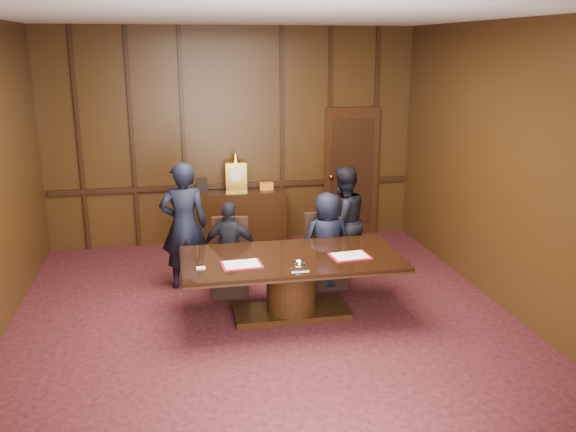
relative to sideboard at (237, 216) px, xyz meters
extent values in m
plane|color=black|center=(0.00, -3.26, -0.49)|extent=(7.00, 7.00, 0.00)
plane|color=silver|center=(0.00, -3.26, 3.01)|extent=(7.00, 7.00, 0.00)
cube|color=black|center=(0.00, 0.24, 1.26)|extent=(6.00, 0.04, 3.50)
cube|color=black|center=(0.00, -6.76, 1.26)|extent=(6.00, 0.04, 3.50)
cube|color=black|center=(3.00, -3.26, 1.26)|extent=(0.04, 7.00, 3.50)
cube|color=black|center=(0.00, 0.21, 0.46)|extent=(5.90, 0.05, 0.08)
cube|color=black|center=(2.00, 0.20, 0.61)|extent=(0.95, 0.06, 2.20)
sphere|color=gold|center=(1.63, 0.13, 0.56)|extent=(0.08, 0.08, 0.08)
cube|color=black|center=(0.00, 0.00, -0.04)|extent=(1.60, 0.45, 0.90)
cube|color=black|center=(-0.70, 0.00, -0.46)|extent=(0.12, 0.40, 0.06)
cube|color=black|center=(0.70, 0.00, -0.46)|extent=(0.12, 0.40, 0.06)
cube|color=gold|center=(0.00, 0.00, 0.65)|extent=(0.34, 0.18, 0.48)
cylinder|color=white|center=(0.00, -0.10, 0.71)|extent=(0.22, 0.03, 0.22)
cone|color=gold|center=(0.00, 0.00, 0.97)|extent=(0.14, 0.14, 0.16)
cube|color=black|center=(-0.55, 0.02, 0.52)|extent=(0.18, 0.04, 0.22)
cube|color=orange|center=(0.50, 0.02, 0.47)|extent=(0.22, 0.12, 0.12)
cube|color=black|center=(0.33, -2.91, -0.45)|extent=(1.40, 0.60, 0.08)
cylinder|color=black|center=(0.33, -2.91, -0.10)|extent=(0.60, 0.60, 0.62)
cube|color=black|center=(0.33, -2.91, 0.22)|extent=(2.62, 1.32, 0.02)
cube|color=black|center=(0.33, -2.91, 0.24)|extent=(2.60, 1.30, 0.06)
cube|color=maroon|center=(-0.28, -3.09, 0.28)|extent=(0.48, 0.36, 0.01)
cube|color=white|center=(-0.28, -3.09, 0.29)|extent=(0.42, 0.31, 0.01)
cube|color=maroon|center=(1.02, -3.05, 0.28)|extent=(0.49, 0.37, 0.01)
cube|color=white|center=(1.02, -3.05, 0.29)|extent=(0.42, 0.32, 0.01)
cube|color=white|center=(0.33, -3.36, 0.28)|extent=(0.20, 0.14, 0.01)
ellipsoid|color=white|center=(0.33, -3.36, 0.34)|extent=(0.13, 0.13, 0.10)
cube|color=#FEF37C|center=(-0.75, -3.12, 0.28)|extent=(0.10, 0.07, 0.01)
cube|color=black|center=(-0.32, -2.06, -0.26)|extent=(0.54, 0.54, 0.46)
cube|color=black|center=(-0.29, -1.86, 0.23)|extent=(0.48, 0.12, 0.55)
cylinder|color=black|center=(-0.52, -2.26, -0.37)|extent=(0.04, 0.04, 0.23)
cylinder|color=black|center=(-0.12, -1.86, -0.37)|extent=(0.04, 0.04, 0.23)
cube|color=black|center=(0.98, -2.06, -0.26)|extent=(0.53, 0.53, 0.46)
cube|color=black|center=(0.96, -1.85, 0.23)|extent=(0.48, 0.11, 0.55)
cylinder|color=black|center=(0.78, -2.26, -0.37)|extent=(0.04, 0.04, 0.23)
cylinder|color=black|center=(1.18, -1.86, -0.37)|extent=(0.04, 0.04, 0.23)
imported|color=black|center=(-0.32, -2.11, 0.14)|extent=(0.79, 0.49, 1.26)
imported|color=black|center=(0.98, -2.11, 0.18)|extent=(0.66, 0.44, 1.33)
imported|color=black|center=(-0.89, -1.72, 0.38)|extent=(0.63, 0.42, 1.73)
imported|color=black|center=(1.33, -1.65, 0.30)|extent=(0.93, 0.84, 1.57)
camera|label=1|loc=(-1.01, -9.64, 2.70)|focal=38.00mm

